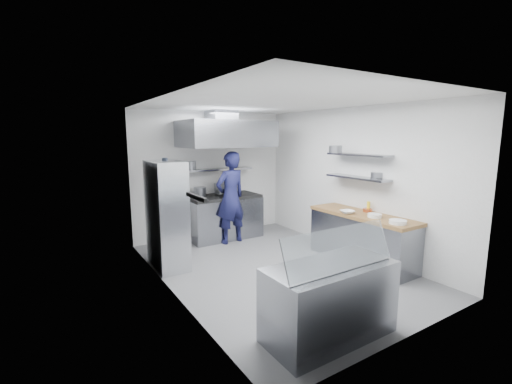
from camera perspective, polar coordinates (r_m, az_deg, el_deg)
floor at (r=6.08m, az=3.10°, el=-12.50°), size 5.00×5.00×0.00m
ceiling at (r=5.67m, az=3.35°, el=14.80°), size 5.00×5.00×0.00m
wall_back at (r=7.86m, az=-7.44°, el=2.96°), size 3.60×2.80×0.02m
wall_front at (r=3.99m, az=24.65°, el=-3.91°), size 3.60×2.80×0.02m
wall_left at (r=4.90m, az=-14.18°, el=-1.02°), size 2.80×5.00×0.02m
wall_right at (r=6.90m, az=15.48°, el=1.84°), size 2.80×5.00×0.02m
gas_range at (r=7.71m, az=-5.36°, el=-4.30°), size 1.60×0.80×0.90m
cooktop at (r=7.61m, az=-5.41°, el=-0.78°), size 1.57×0.78×0.06m
stock_pot_left at (r=7.53m, az=-9.36°, el=0.03°), size 0.27×0.27×0.20m
stock_pot_mid at (r=7.88m, az=-5.81°, el=0.66°), size 0.31×0.31×0.24m
over_range_shelf at (r=7.75m, az=-6.28°, el=3.78°), size 1.60×0.30×0.04m
shelf_pot_a at (r=7.64m, az=-10.89°, el=4.42°), size 0.25×0.25×0.18m
extractor_hood at (r=7.34m, az=-4.95°, el=9.60°), size 1.90×1.15×0.55m
hood_duct at (r=7.56m, az=-5.79°, el=12.46°), size 0.55×0.55×0.24m
red_firebox at (r=7.37m, az=-16.10°, el=2.41°), size 0.22×0.10×0.26m
chef at (r=7.23m, az=-4.26°, el=-0.95°), size 0.77×0.57×1.95m
wire_rack at (r=6.04m, az=-14.66°, el=-3.73°), size 0.50×0.90×1.85m
rack_bin_a at (r=5.96m, az=-14.26°, el=-5.13°), size 0.18×0.22×0.20m
rack_bin_b at (r=6.28m, az=-15.71°, el=0.19°), size 0.14×0.18×0.16m
rack_jar at (r=6.05m, az=-14.93°, el=4.67°), size 0.10×0.10×0.18m
knife_strip at (r=4.05m, az=-9.92°, el=-0.84°), size 0.04×0.55×0.05m
prep_counter_base at (r=6.48m, az=17.14°, el=-7.58°), size 0.62×2.00×0.84m
prep_counter_top at (r=6.37m, az=17.33°, el=-3.70°), size 0.65×2.04×0.06m
plate_stack_a at (r=5.80m, az=22.55°, el=-4.63°), size 0.27×0.27×0.06m
plate_stack_b at (r=6.12m, az=19.16°, el=-3.73°), size 0.23×0.23×0.06m
copper_pan at (r=6.52m, az=18.09°, el=-2.90°), size 0.16×0.16×0.06m
squeeze_bottle at (r=6.58m, az=18.22°, el=-2.27°), size 0.06×0.06×0.18m
mixing_bowl at (r=6.28m, az=14.99°, el=-3.22°), size 0.28×0.28×0.06m
wall_shelf_lower at (r=6.57m, az=16.51°, el=2.31°), size 0.30×1.30×0.04m
wall_shelf_upper at (r=6.54m, az=16.68°, el=5.97°), size 0.30×1.30×0.04m
shelf_pot_c at (r=6.47m, az=19.51°, el=2.68°), size 0.21×0.21×0.10m
shelf_pot_d at (r=6.67m, az=13.11°, el=6.95°), size 0.24×0.24×0.14m
display_case at (r=4.11m, az=12.14°, el=-17.33°), size 1.50×0.70×0.85m
display_glass at (r=3.79m, az=13.76°, el=-9.17°), size 1.47×0.19×0.42m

